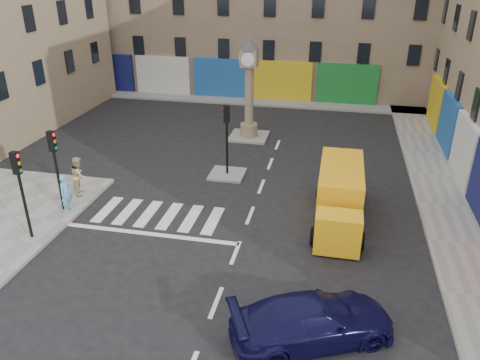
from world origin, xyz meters
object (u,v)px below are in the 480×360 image
(yellow_van, at_px, (340,196))
(pedestrian_blue, at_px, (66,193))
(pedestrian_tan, at_px, (79,175))
(navy_sedan, at_px, (313,320))
(traffic_light_left_near, at_px, (20,182))
(clock_pillar, at_px, (249,83))
(traffic_light_island, at_px, (227,129))
(traffic_light_left_far, at_px, (55,158))

(yellow_van, relative_size, pedestrian_blue, 3.55)
(yellow_van, distance_m, pedestrian_tan, 12.12)
(navy_sedan, bearing_deg, pedestrian_blue, 38.65)
(pedestrian_tan, bearing_deg, yellow_van, -110.56)
(traffic_light_left_near, height_order, navy_sedan, traffic_light_left_near)
(clock_pillar, height_order, navy_sedan, clock_pillar)
(traffic_light_island, xyz_separation_m, pedestrian_blue, (-6.00, -5.47, -1.58))
(traffic_light_island, distance_m, pedestrian_tan, 7.51)
(navy_sedan, bearing_deg, traffic_light_left_far, 38.98)
(clock_pillar, bearing_deg, traffic_light_left_far, -118.94)
(traffic_light_left_near, relative_size, pedestrian_tan, 1.97)
(clock_pillar, distance_m, yellow_van, 11.32)
(clock_pillar, xyz_separation_m, yellow_van, (5.82, -9.39, -2.45))
(traffic_light_left_far, height_order, navy_sedan, traffic_light_left_far)
(yellow_van, bearing_deg, pedestrian_blue, -170.00)
(navy_sedan, height_order, pedestrian_blue, pedestrian_blue)
(traffic_light_island, bearing_deg, traffic_light_left_near, -128.93)
(clock_pillar, bearing_deg, pedestrian_tan, -122.73)
(traffic_light_island, xyz_separation_m, clock_pillar, (0.00, 6.00, 0.96))
(traffic_light_left_near, distance_m, navy_sedan, 12.10)
(clock_pillar, distance_m, pedestrian_blue, 13.18)
(yellow_van, height_order, pedestrian_blue, yellow_van)
(navy_sedan, relative_size, pedestrian_blue, 2.86)
(traffic_light_island, distance_m, pedestrian_blue, 8.27)
(traffic_light_left_near, height_order, traffic_light_island, traffic_light_left_near)
(traffic_light_island, xyz_separation_m, navy_sedan, (5.22, -10.99, -1.88))
(pedestrian_blue, relative_size, pedestrian_tan, 0.92)
(traffic_light_island, height_order, pedestrian_blue, traffic_light_island)
(pedestrian_tan, bearing_deg, pedestrian_blue, 167.61)
(navy_sedan, distance_m, yellow_van, 7.62)
(traffic_light_left_near, bearing_deg, clock_pillar, 65.45)
(pedestrian_blue, bearing_deg, traffic_light_left_far, 93.76)
(traffic_light_island, bearing_deg, pedestrian_tan, -148.89)
(pedestrian_tan, bearing_deg, traffic_light_island, -81.37)
(navy_sedan, bearing_deg, yellow_van, -29.70)
(traffic_light_left_near, xyz_separation_m, clock_pillar, (6.30, 13.80, 0.93))
(yellow_van, xyz_separation_m, pedestrian_tan, (-12.12, -0.41, -0.01))
(traffic_light_left_far, height_order, clock_pillar, clock_pillar)
(navy_sedan, xyz_separation_m, pedestrian_blue, (-11.22, 5.52, 0.30))
(traffic_light_left_near, bearing_deg, navy_sedan, -15.46)
(traffic_light_left_far, relative_size, pedestrian_blue, 2.15)
(navy_sedan, relative_size, yellow_van, 0.81)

